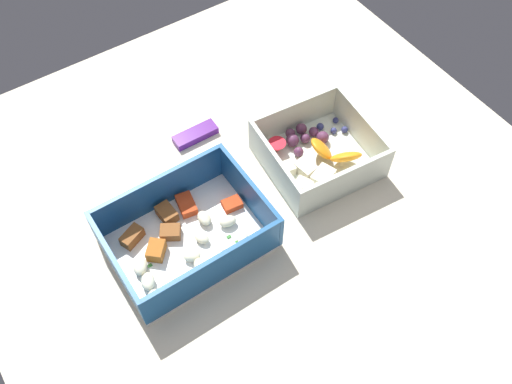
{
  "coord_description": "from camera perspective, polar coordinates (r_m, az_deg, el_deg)",
  "views": [
    {
      "loc": [
        -25.47,
        -36.74,
        67.67
      ],
      "look_at": [
        -1.27,
        -0.67,
        4.0
      ],
      "focal_mm": 38.6,
      "sensor_mm": 36.0,
      "label": 1
    }
  ],
  "objects": [
    {
      "name": "pasta_container",
      "position": [
        0.74,
        -7.21,
        -4.49
      ],
      "size": [
        20.57,
        15.13,
        6.77
      ],
      "rotation": [
        0.0,
        0.0,
        -0.0
      ],
      "color": "white",
      "rests_on": "table_surface"
    },
    {
      "name": "fruit_bowl",
      "position": [
        0.82,
        6.32,
        4.04
      ],
      "size": [
        16.77,
        16.06,
        6.11
      ],
      "rotation": [
        0.0,
        0.0,
        -0.1
      ],
      "color": "silver",
      "rests_on": "table_surface"
    },
    {
      "name": "table_surface",
      "position": [
        0.8,
        0.49,
        -0.46
      ],
      "size": [
        80.0,
        80.0,
        2.0
      ],
      "primitive_type": "cube",
      "color": "beige",
      "rests_on": "ground"
    },
    {
      "name": "candy_bar",
      "position": [
        0.86,
        -6.3,
        5.92
      ],
      "size": [
        7.03,
        2.5,
        1.2
      ],
      "primitive_type": "cube",
      "rotation": [
        0.0,
        0.0,
        -0.01
      ],
      "color": "#51197A",
      "rests_on": "table_surface"
    }
  ]
}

